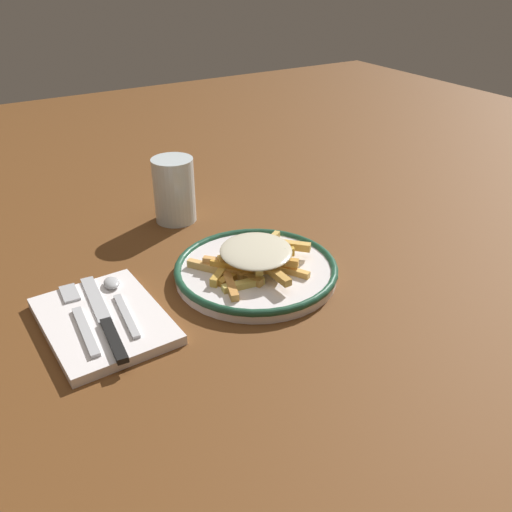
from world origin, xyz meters
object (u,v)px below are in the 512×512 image
fries_heap (254,258)px  fork (80,317)px  plate (256,270)px  spoon (117,295)px  water_glass (174,190)px  napkin (104,321)px  knife (106,323)px

fries_heap → fork: bearing=177.5°
plate → fries_heap: size_ratio=1.38×
spoon → water_glass: size_ratio=1.31×
plate → fries_heap: (-0.00, -0.00, 0.02)m
plate → napkin: plate is taller
fries_heap → knife: size_ratio=0.85×
water_glass → fork: bearing=-135.8°
plate → water_glass: size_ratio=2.12×
napkin → water_glass: bearing=49.1°
napkin → spoon: (0.03, 0.03, 0.01)m
spoon → napkin: bearing=-131.9°
plate → fork: (-0.26, 0.01, 0.00)m
fries_heap → spoon: (-0.20, 0.03, -0.02)m
napkin → fork: bearing=155.9°
fork → knife: bearing=-50.4°
fork → water_glass: (0.24, 0.24, 0.04)m
plate → fork: 0.26m
fries_heap → napkin: bearing=-179.8°
knife → water_glass: size_ratio=1.80×
fries_heap → water_glass: bearing=94.1°
knife → plate: bearing=4.8°
napkin → spoon: spoon is taller
knife → spoon: size_ratio=1.38×
fries_heap → water_glass: (-0.02, 0.25, 0.02)m
napkin → fork: fork is taller
plate → water_glass: (-0.02, 0.25, 0.05)m
fries_heap → napkin: fries_heap is taller
fork → water_glass: size_ratio=1.51×
fork → spoon: spoon is taller
plate → knife: same height
fries_heap → fork: (-0.26, 0.01, -0.02)m
plate → water_glass: 0.25m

